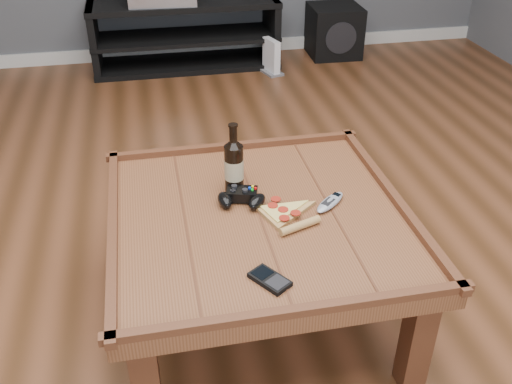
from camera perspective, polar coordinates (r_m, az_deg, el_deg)
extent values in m
plane|color=#462814|center=(2.22, 0.28, -11.86)|extent=(6.00, 6.00, 0.00)
cube|color=silver|center=(4.80, -7.20, 13.90)|extent=(5.00, 0.02, 0.10)
cube|color=#583019|center=(1.95, 0.31, -2.97)|extent=(1.00, 1.00, 0.06)
cube|color=#421F11|center=(1.77, -10.90, -18.31)|extent=(0.08, 0.08, 0.39)
cube|color=#421F11|center=(1.92, 15.76, -14.08)|extent=(0.08, 0.08, 0.39)
cube|color=#421F11|center=(2.40, -11.67, -2.77)|extent=(0.08, 0.08, 0.39)
cube|color=#421F11|center=(2.51, 7.76, -0.61)|extent=(0.08, 0.08, 0.39)
cube|color=#421F11|center=(2.34, -2.11, 4.64)|extent=(1.03, 0.03, 0.03)
cube|color=#421F11|center=(1.56, 4.01, -11.81)|extent=(1.03, 0.03, 0.03)
cube|color=#421F11|center=(2.06, 13.61, -0.38)|extent=(0.03, 1.03, 0.03)
cube|color=#421F11|center=(1.91, -14.15, -3.51)|extent=(0.03, 1.03, 0.03)
cube|color=black|center=(4.45, -7.28, 18.20)|extent=(1.40, 0.45, 0.04)
cube|color=black|center=(4.52, -7.06, 15.13)|extent=(1.40, 0.45, 0.03)
cube|color=black|center=(4.58, -6.88, 12.63)|extent=(1.40, 0.45, 0.04)
cube|color=black|center=(4.51, -15.84, 14.43)|extent=(0.05, 0.44, 0.50)
cube|color=black|center=(4.61, 1.56, 15.96)|extent=(0.05, 0.44, 0.50)
cylinder|color=black|center=(2.02, -2.21, 2.33)|extent=(0.07, 0.07, 0.18)
cone|color=black|center=(1.97, -2.27, 4.99)|extent=(0.07, 0.07, 0.03)
cylinder|color=black|center=(1.95, -2.29, 5.82)|extent=(0.03, 0.03, 0.06)
cylinder|color=black|center=(1.94, -2.31, 6.69)|extent=(0.03, 0.03, 0.01)
cylinder|color=#C0B28B|center=(2.02, -2.21, 2.33)|extent=(0.07, 0.07, 0.07)
cube|color=black|center=(1.99, -1.41, -0.19)|extent=(0.12, 0.09, 0.04)
ellipsoid|color=black|center=(1.97, -3.14, -0.79)|extent=(0.06, 0.09, 0.04)
ellipsoid|color=black|center=(1.96, 0.09, -0.94)|extent=(0.09, 0.10, 0.04)
cylinder|color=black|center=(2.00, -2.19, 0.55)|extent=(0.02, 0.02, 0.01)
cylinder|color=black|center=(1.97, -1.10, 0.16)|extent=(0.02, 0.02, 0.01)
cylinder|color=yellow|center=(2.00, -0.33, 0.54)|extent=(0.01, 0.01, 0.01)
cylinder|color=red|center=(1.99, -0.06, 0.37)|extent=(0.01, 0.01, 0.01)
cylinder|color=#0C33CC|center=(1.99, -0.64, 0.39)|extent=(0.01, 0.01, 0.01)
cylinder|color=#0C9919|center=(1.98, -0.38, 0.23)|extent=(0.01, 0.01, 0.01)
cylinder|color=tan|center=(1.86, 4.41, -3.37)|extent=(0.15, 0.08, 0.03)
cylinder|color=#A82815|center=(1.88, 2.85, -2.62)|extent=(0.04, 0.04, 0.00)
cylinder|color=#A82815|center=(1.91, 3.98, -2.10)|extent=(0.04, 0.04, 0.00)
cylinder|color=#A82815|center=(1.92, 2.73, -1.75)|extent=(0.04, 0.04, 0.00)
cylinder|color=#A82815|center=(1.94, 1.69, -1.34)|extent=(0.04, 0.04, 0.00)
cylinder|color=#A82815|center=(1.98, 1.99, -0.71)|extent=(0.04, 0.04, 0.00)
cube|color=black|center=(1.66, 1.38, -8.74)|extent=(0.12, 0.14, 0.01)
cube|color=black|center=(1.67, 0.64, -8.07)|extent=(0.07, 0.07, 0.00)
cube|color=black|center=(1.64, 2.14, -9.00)|extent=(0.07, 0.07, 0.00)
ellipsoid|color=#8F929B|center=(1.99, 7.42, -1.01)|extent=(0.15, 0.14, 0.02)
cube|color=black|center=(2.02, 8.06, -0.23)|extent=(0.03, 0.03, 0.00)
cube|color=black|center=(1.98, 7.25, -0.95)|extent=(0.06, 0.05, 0.00)
cube|color=black|center=(4.80, 7.80, 15.69)|extent=(0.41, 0.41, 0.39)
cylinder|color=black|center=(4.62, 8.49, 14.98)|extent=(0.25, 0.02, 0.25)
cube|color=slate|center=(4.42, 1.52, 11.93)|extent=(0.17, 0.23, 0.02)
cube|color=white|center=(4.37, 1.54, 13.51)|extent=(0.10, 0.19, 0.24)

